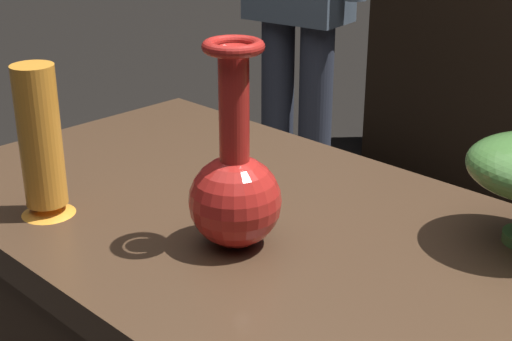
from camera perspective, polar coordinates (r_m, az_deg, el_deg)
The scene contains 2 objects.
vase_centerpiece at distance 1.02m, azimuth -1.43°, elevation -1.23°, with size 0.13×0.13×0.29m.
vase_tall_behind at distance 1.15m, azimuth -16.08°, elevation 1.84°, with size 0.08×0.08×0.23m.
Camera 1 is at (0.68, -0.72, 1.30)m, focal length 52.44 mm.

